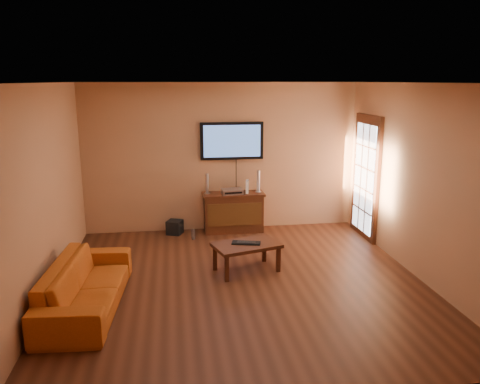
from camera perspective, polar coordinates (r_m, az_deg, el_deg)
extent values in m
plane|color=#3C1D10|center=(6.60, 0.22, -10.99)|extent=(5.00, 5.00, 0.00)
plane|color=tan|center=(8.60, -2.25, 4.21)|extent=(5.00, 0.00, 5.00)
plane|color=tan|center=(6.31, -22.86, -0.26)|extent=(0.00, 5.00, 5.00)
plane|color=tan|center=(6.98, 20.99, 1.15)|extent=(0.00, 5.00, 5.00)
plane|color=white|center=(6.00, 0.24, 13.17)|extent=(5.00, 5.00, 0.00)
cube|color=#39190D|center=(8.51, 15.09, 1.60)|extent=(0.06, 1.02, 2.22)
cube|color=white|center=(8.49, 14.86, 1.60)|extent=(0.01, 0.79, 1.89)
cube|color=#39190D|center=(8.63, -0.82, -2.61)|extent=(1.07, 0.40, 0.69)
cube|color=#351D09|center=(8.42, -0.64, -2.76)|extent=(0.98, 0.02, 0.41)
cube|color=#39190D|center=(8.53, -0.83, -0.26)|extent=(1.13, 0.43, 0.04)
cube|color=black|center=(8.53, -1.00, 6.25)|extent=(1.15, 0.07, 0.68)
cube|color=#3E62A1|center=(8.49, -0.97, 6.22)|extent=(1.03, 0.01, 0.58)
cube|color=#39190D|center=(6.84, 0.79, -6.50)|extent=(1.06, 0.81, 0.05)
cube|color=#39190D|center=(6.57, -1.62, -9.34)|extent=(0.06, 0.06, 0.37)
cube|color=#39190D|center=(6.91, 4.68, -8.20)|extent=(0.06, 0.06, 0.37)
cube|color=#39190D|center=(6.95, -3.08, -8.05)|extent=(0.06, 0.06, 0.37)
cube|color=#39190D|center=(7.27, 2.95, -7.05)|extent=(0.06, 0.06, 0.37)
imported|color=#AC4C13|center=(6.08, -18.31, -9.86)|extent=(0.73, 2.05, 0.79)
cylinder|color=silver|center=(8.51, -4.01, -0.14)|extent=(0.10, 0.10, 0.02)
cylinder|color=silver|center=(8.47, -4.03, 1.07)|extent=(0.06, 0.06, 0.35)
cylinder|color=silver|center=(8.62, 2.23, 0.06)|extent=(0.11, 0.11, 0.02)
cylinder|color=silver|center=(8.57, 2.24, 1.37)|extent=(0.06, 0.06, 0.39)
cube|color=silver|center=(8.48, -0.99, 0.08)|extent=(0.40, 0.30, 0.09)
cube|color=white|center=(8.52, 0.90, 0.66)|extent=(0.09, 0.18, 0.23)
cube|color=black|center=(8.61, -7.95, -4.27)|extent=(0.33, 0.33, 0.25)
cylinder|color=white|center=(8.31, -5.73, -5.17)|extent=(0.07, 0.07, 0.17)
sphere|color=white|center=(8.28, -5.74, -4.59)|extent=(0.03, 0.03, 0.03)
cube|color=black|center=(6.83, 0.76, -6.22)|extent=(0.44, 0.25, 0.02)
cube|color=black|center=(6.82, 0.76, -6.12)|extent=(0.29, 0.17, 0.01)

